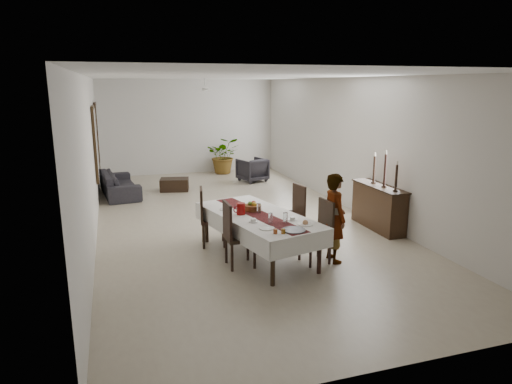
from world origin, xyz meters
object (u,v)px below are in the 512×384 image
sofa (120,184)px  woman (335,218)px  sideboard_body (378,208)px  dining_table_top (258,216)px  red_pitcher (241,209)px

sofa → woman: bearing=-157.3°
sideboard_body → sofa: size_ratio=0.69×
sideboard_body → sofa: (-5.22, 4.85, -0.13)m
woman → dining_table_top: bearing=63.8°
woman → sideboard_body: 2.27m
dining_table_top → woman: woman is taller
woman → red_pitcher: bearing=65.5°
dining_table_top → woman: 1.35m
sideboard_body → sofa: 7.13m
red_pitcher → woman: bearing=-24.9°
red_pitcher → sideboard_body: red_pitcher is taller
red_pitcher → woman: 1.65m
woman → sofa: bearing=29.4°
red_pitcher → sideboard_body: size_ratio=0.14×
dining_table_top → sofa: bearing=98.1°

